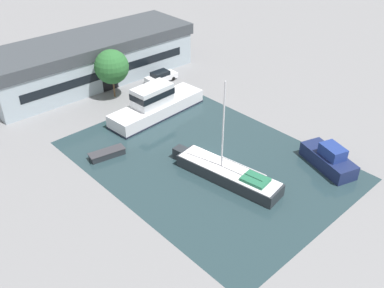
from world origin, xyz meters
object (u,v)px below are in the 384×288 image
(quay_tree_near_building, at_px, (112,67))
(sailboat_moored, at_px, (227,173))
(cabin_boat, at_px, (329,159))
(small_dinghy, at_px, (107,154))
(warehouse_building, at_px, (91,59))
(parked_car, at_px, (161,76))
(motor_cruiser, at_px, (156,105))

(quay_tree_near_building, height_order, sailboat_moored, sailboat_moored)
(cabin_boat, bearing_deg, small_dinghy, 150.85)
(warehouse_building, bearing_deg, sailboat_moored, -94.71)
(warehouse_building, relative_size, cabin_boat, 4.56)
(quay_tree_near_building, relative_size, parked_car, 1.36)
(parked_car, bearing_deg, small_dinghy, -54.88)
(small_dinghy, bearing_deg, sailboat_moored, 40.18)
(quay_tree_near_building, height_order, motor_cruiser, quay_tree_near_building)
(warehouse_building, relative_size, motor_cruiser, 2.31)
(quay_tree_near_building, bearing_deg, motor_cruiser, -83.71)
(warehouse_building, height_order, motor_cruiser, warehouse_building)
(motor_cruiser, bearing_deg, cabin_boat, -167.35)
(quay_tree_near_building, bearing_deg, cabin_boat, -76.38)
(parked_car, distance_m, small_dinghy, 19.64)
(cabin_boat, bearing_deg, motor_cruiser, 124.66)
(warehouse_building, distance_m, motor_cruiser, 14.78)
(sailboat_moored, bearing_deg, motor_cruiser, 69.50)
(parked_car, distance_m, cabin_boat, 27.89)
(parked_car, bearing_deg, motor_cruiser, -41.51)
(warehouse_building, distance_m, sailboat_moored, 29.94)
(small_dinghy, xyz_separation_m, cabin_boat, (15.64, -17.08, 0.62))
(quay_tree_near_building, distance_m, motor_cruiser, 8.35)
(cabin_boat, bearing_deg, quay_tree_near_building, 121.99)
(motor_cruiser, height_order, small_dinghy, motor_cruiser)
(sailboat_moored, bearing_deg, small_dinghy, 110.87)
(motor_cruiser, relative_size, cabin_boat, 1.97)
(parked_car, height_order, motor_cruiser, motor_cruiser)
(parked_car, relative_size, sailboat_moored, 0.39)
(quay_tree_near_building, height_order, parked_car, quay_tree_near_building)
(warehouse_building, height_order, cabin_boat, warehouse_building)
(sailboat_moored, distance_m, small_dinghy, 13.11)
(warehouse_building, height_order, quay_tree_near_building, quay_tree_near_building)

